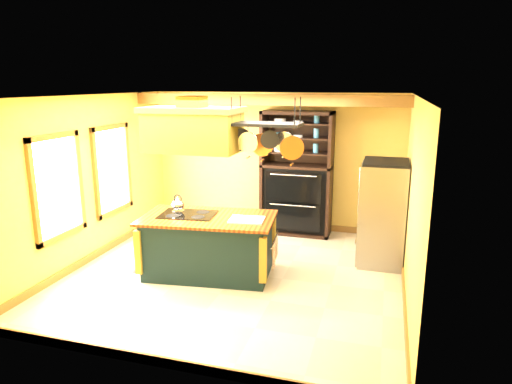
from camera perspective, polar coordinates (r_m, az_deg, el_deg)
The scene contains 15 objects.
floor at distance 7.21m, azimuth -2.50°, elevation -10.11°, with size 5.00×5.00×0.00m, color beige.
ceiling at distance 6.60m, azimuth -2.75°, elevation 11.89°, with size 5.00×5.00×0.00m, color white.
wall_back at distance 9.13m, azimuth 2.42°, elevation 3.85°, with size 5.00×0.02×2.70m, color #E1B552.
wall_front at distance 4.58m, azimuth -12.76°, elevation -6.51°, with size 5.00×0.02×2.70m, color #E1B552.
wall_left at distance 7.93m, azimuth -20.01°, elevation 1.53°, with size 0.02×5.00×2.70m, color #E1B552.
wall_right at distance 6.44m, azimuth 18.95°, elevation -1.04°, with size 0.02×5.00×2.70m, color #E1B552.
ceiling_beam at distance 8.23m, azimuth 1.16°, elevation 11.48°, with size 5.00×0.15×0.20m, color olive.
window_near at distance 7.28m, azimuth -23.48°, elevation 0.60°, with size 0.06×1.06×1.56m.
window_far at distance 8.38m, azimuth -17.46°, elevation 2.69°, with size 0.06×1.06×1.56m.
kitchen_island at distance 7.06m, azimuth -5.95°, elevation -6.60°, with size 2.11×1.33×1.11m.
range_hood at distance 6.73m, azimuth -7.90°, elevation 7.92°, with size 1.42×0.80×0.80m.
pot_rack at distance 6.37m, azimuth 1.39°, elevation 7.35°, with size 1.07×0.49×0.84m.
refrigerator at distance 7.63m, azimuth 15.47°, elevation -2.83°, with size 0.72×0.85×1.65m.
hutch at distance 8.87m, azimuth 5.12°, elevation 0.62°, with size 1.34×0.61×2.37m.
floor_register at distance 7.48m, azimuth -14.15°, elevation -9.57°, with size 0.28×0.12×0.01m, color black.
Camera 1 is at (2.13, -6.24, 2.90)m, focal length 32.00 mm.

